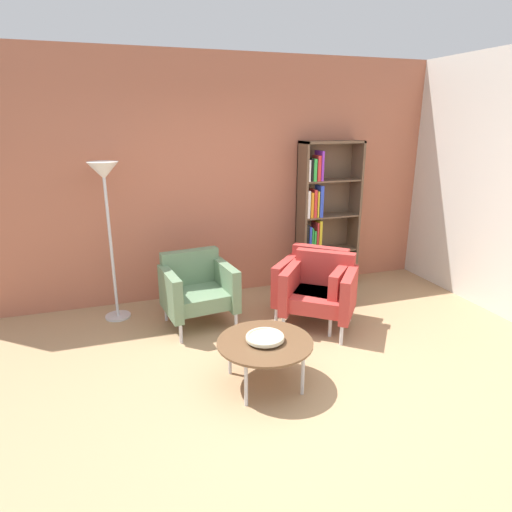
{
  "coord_description": "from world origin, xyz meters",
  "views": [
    {
      "loc": [
        -1.3,
        -2.81,
        2.15
      ],
      "look_at": [
        -0.08,
        0.84,
        0.95
      ],
      "focal_mm": 30.73,
      "sensor_mm": 36.0,
      "label": 1
    }
  ],
  "objects_px": {
    "decorative_bowl": "(265,337)",
    "armchair_near_window": "(197,288)",
    "coffee_table_low": "(265,344)",
    "armchair_spare_guest": "(314,284)",
    "armchair_corner_red": "(320,290)",
    "bookshelf_tall": "(321,219)",
    "floor_lamp_torchiere": "(105,190)"
  },
  "relations": [
    {
      "from": "decorative_bowl",
      "to": "armchair_near_window",
      "type": "bearing_deg",
      "value": 103.11
    },
    {
      "from": "coffee_table_low",
      "to": "armchair_spare_guest",
      "type": "distance_m",
      "value": 1.41
    },
    {
      "from": "armchair_corner_red",
      "to": "armchair_spare_guest",
      "type": "relative_size",
      "value": 1.0
    },
    {
      "from": "bookshelf_tall",
      "to": "armchair_near_window",
      "type": "relative_size",
      "value": 2.4
    },
    {
      "from": "armchair_near_window",
      "to": "armchair_spare_guest",
      "type": "bearing_deg",
      "value": -19.48
    },
    {
      "from": "decorative_bowl",
      "to": "floor_lamp_torchiere",
      "type": "bearing_deg",
      "value": 122.95
    },
    {
      "from": "armchair_corner_red",
      "to": "bookshelf_tall",
      "type": "bearing_deg",
      "value": 102.13
    },
    {
      "from": "coffee_table_low",
      "to": "armchair_corner_red",
      "type": "height_order",
      "value": "armchair_corner_red"
    },
    {
      "from": "armchair_spare_guest",
      "to": "armchair_corner_red",
      "type": "bearing_deg",
      "value": -50.92
    },
    {
      "from": "armchair_corner_red",
      "to": "armchair_spare_guest",
      "type": "distance_m",
      "value": 0.19
    },
    {
      "from": "bookshelf_tall",
      "to": "armchair_near_window",
      "type": "xyz_separation_m",
      "value": [
        -1.8,
        -0.68,
        -0.5
      ]
    },
    {
      "from": "bookshelf_tall",
      "to": "coffee_table_low",
      "type": "distance_m",
      "value": 2.55
    },
    {
      "from": "decorative_bowl",
      "to": "armchair_corner_red",
      "type": "distance_m",
      "value": 1.27
    },
    {
      "from": "decorative_bowl",
      "to": "armchair_corner_red",
      "type": "bearing_deg",
      "value": 42.61
    },
    {
      "from": "decorative_bowl",
      "to": "floor_lamp_torchiere",
      "type": "height_order",
      "value": "floor_lamp_torchiere"
    },
    {
      "from": "armchair_spare_guest",
      "to": "decorative_bowl",
      "type": "bearing_deg",
      "value": -89.01
    },
    {
      "from": "decorative_bowl",
      "to": "armchair_corner_red",
      "type": "relative_size",
      "value": 0.34
    },
    {
      "from": "armchair_spare_guest",
      "to": "armchair_near_window",
      "type": "bearing_deg",
      "value": -149.3
    },
    {
      "from": "coffee_table_low",
      "to": "armchair_near_window",
      "type": "distance_m",
      "value": 1.36
    },
    {
      "from": "bookshelf_tall",
      "to": "armchair_corner_red",
      "type": "relative_size",
      "value": 2.0
    },
    {
      "from": "armchair_near_window",
      "to": "armchair_corner_red",
      "type": "distance_m",
      "value": 1.32
    },
    {
      "from": "decorative_bowl",
      "to": "floor_lamp_torchiere",
      "type": "distance_m",
      "value": 2.34
    },
    {
      "from": "armchair_near_window",
      "to": "floor_lamp_torchiere",
      "type": "relative_size",
      "value": 0.45
    },
    {
      "from": "armchair_near_window",
      "to": "armchair_corner_red",
      "type": "bearing_deg",
      "value": -27.7
    },
    {
      "from": "bookshelf_tall",
      "to": "decorative_bowl",
      "type": "bearing_deg",
      "value": -126.73
    },
    {
      "from": "bookshelf_tall",
      "to": "armchair_near_window",
      "type": "distance_m",
      "value": 1.98
    },
    {
      "from": "bookshelf_tall",
      "to": "floor_lamp_torchiere",
      "type": "bearing_deg",
      "value": -175.02
    },
    {
      "from": "bookshelf_tall",
      "to": "armchair_spare_guest",
      "type": "xyz_separation_m",
      "value": [
        -0.55,
        -0.95,
        -0.5
      ]
    },
    {
      "from": "bookshelf_tall",
      "to": "floor_lamp_torchiere",
      "type": "xyz_separation_m",
      "value": [
        -2.64,
        -0.23,
        0.54
      ]
    },
    {
      "from": "armchair_near_window",
      "to": "coffee_table_low",
      "type": "bearing_deg",
      "value": -84.05
    },
    {
      "from": "armchair_near_window",
      "to": "armchair_spare_guest",
      "type": "relative_size",
      "value": 0.83
    },
    {
      "from": "coffee_table_low",
      "to": "armchair_corner_red",
      "type": "relative_size",
      "value": 0.84
    }
  ]
}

